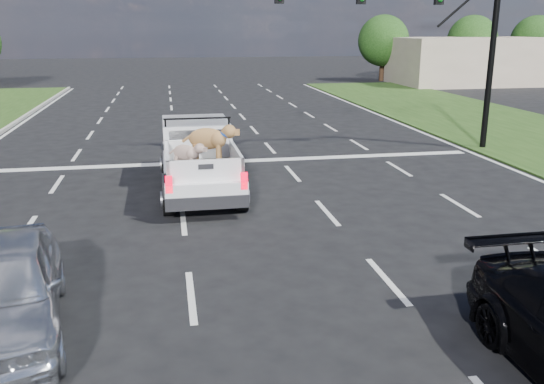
{
  "coord_description": "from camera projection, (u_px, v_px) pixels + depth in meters",
  "views": [
    {
      "loc": [
        -1.99,
        -8.96,
        4.39
      ],
      "look_at": [
        0.01,
        2.0,
        1.19
      ],
      "focal_mm": 38.0,
      "sensor_mm": 36.0,
      "label": 1
    }
  ],
  "objects": [
    {
      "name": "ground",
      "position": [
        292.0,
        288.0,
        10.03
      ],
      "size": [
        160.0,
        160.0,
        0.0
      ],
      "primitive_type": "plane",
      "color": "black",
      "rests_on": "ground"
    },
    {
      "name": "road_markings",
      "position": [
        243.0,
        188.0,
        16.23
      ],
      "size": [
        17.75,
        60.0,
        0.01
      ],
      "color": "silver",
      "rests_on": "ground"
    },
    {
      "name": "traffic_signal",
      "position": [
        432.0,
        17.0,
        19.89
      ],
      "size": [
        9.11,
        0.31,
        7.0
      ],
      "color": "black",
      "rests_on": "ground"
    },
    {
      "name": "building_right",
      "position": [
        473.0,
        61.0,
        45.47
      ],
      "size": [
        12.0,
        7.0,
        3.6
      ],
      "primitive_type": "cube",
      "color": "#C4AF95",
      "rests_on": "ground"
    },
    {
      "name": "tree_far_d",
      "position": [
        383.0,
        41.0,
        47.81
      ],
      "size": [
        4.2,
        4.2,
        5.4
      ],
      "color": "#332114",
      "rests_on": "ground"
    },
    {
      "name": "tree_far_e",
      "position": [
        472.0,
        40.0,
        49.19
      ],
      "size": [
        4.2,
        4.2,
        5.4
      ],
      "color": "#332114",
      "rests_on": "ground"
    },
    {
      "name": "tree_far_f",
      "position": [
        536.0,
        40.0,
        50.23
      ],
      "size": [
        4.2,
        4.2,
        5.4
      ],
      "color": "#332114",
      "rests_on": "ground"
    },
    {
      "name": "pickup_truck",
      "position": [
        199.0,
        156.0,
        15.85
      ],
      "size": [
        2.08,
        5.42,
        2.03
      ],
      "rotation": [
        0.0,
        0.0,
        0.01
      ],
      "color": "black",
      "rests_on": "ground"
    },
    {
      "name": "silver_sedan",
      "position": [
        1.0,
        289.0,
        8.37
      ],
      "size": [
        2.33,
        4.42,
        1.43
      ],
      "primitive_type": "imported",
      "rotation": [
        0.0,
        0.0,
        0.16
      ],
      "color": "silver",
      "rests_on": "ground"
    }
  ]
}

